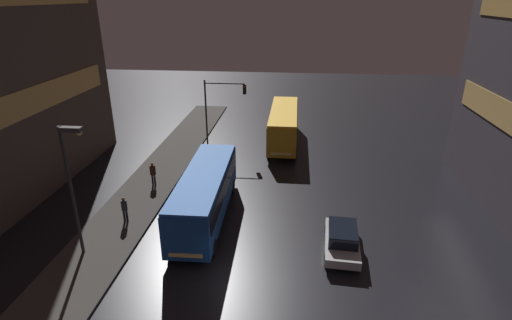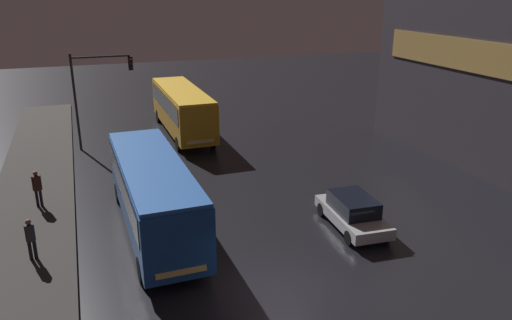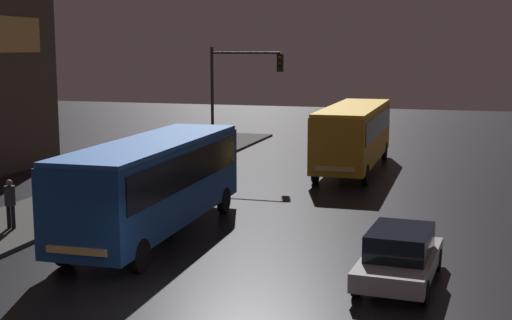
{
  "view_description": "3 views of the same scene",
  "coord_description": "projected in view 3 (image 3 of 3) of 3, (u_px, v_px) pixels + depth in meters",
  "views": [
    {
      "loc": [
        1.93,
        -15.97,
        13.57
      ],
      "look_at": [
        -0.71,
        9.93,
        2.78
      ],
      "focal_mm": 28.0,
      "sensor_mm": 36.0,
      "label": 1
    },
    {
      "loc": [
        -6.18,
        -14.18,
        10.35
      ],
      "look_at": [
        2.26,
        9.28,
        1.69
      ],
      "focal_mm": 35.0,
      "sensor_mm": 36.0,
      "label": 2
    },
    {
      "loc": [
        6.44,
        -15.52,
        6.39
      ],
      "look_at": [
        -1.11,
        9.91,
        2.18
      ],
      "focal_mm": 50.0,
      "sensor_mm": 36.0,
      "label": 3
    }
  ],
  "objects": [
    {
      "name": "pedestrian_near",
      "position": [
        10.0,
        200.0,
        24.63
      ],
      "size": [
        0.51,
        0.51,
        1.73
      ],
      "rotation": [
        0.0,
        0.0,
        5.35
      ],
      "color": "black",
      "rests_on": "sidewalk_left"
    },
    {
      "name": "traffic_light_main",
      "position": [
        236.0,
        86.0,
        37.01
      ],
      "size": [
        3.92,
        0.35,
        6.4
      ],
      "color": "#2D2D2D",
      "rests_on": "ground"
    },
    {
      "name": "sidewalk_left",
      "position": [
        74.0,
        201.0,
        29.49
      ],
      "size": [
        4.0,
        48.0,
        0.15
      ],
      "color": "#3D3A38",
      "rests_on": "ground"
    },
    {
      "name": "bus_far",
      "position": [
        354.0,
        131.0,
        37.13
      ],
      "size": [
        2.64,
        10.94,
        3.37
      ],
      "rotation": [
        0.0,
        0.0,
        3.14
      ],
      "color": "orange",
      "rests_on": "ground"
    },
    {
      "name": "bus_near",
      "position": [
        154.0,
        177.0,
        24.1
      ],
      "size": [
        2.82,
        10.66,
        3.29
      ],
      "rotation": [
        0.0,
        0.0,
        3.16
      ],
      "color": "#194793",
      "rests_on": "ground"
    },
    {
      "name": "ground_plane",
      "position": [
        185.0,
        310.0,
        17.5
      ],
      "size": [
        120.0,
        120.0,
        0.0
      ],
      "primitive_type": "plane",
      "color": "black"
    },
    {
      "name": "pedestrian_mid",
      "position": [
        88.0,
        171.0,
        29.66
      ],
      "size": [
        0.61,
        0.61,
        1.84
      ],
      "rotation": [
        0.0,
        0.0,
        2.52
      ],
      "color": "black",
      "rests_on": "sidewalk_left"
    },
    {
      "name": "car_taxi",
      "position": [
        400.0,
        255.0,
        19.43
      ],
      "size": [
        2.16,
        4.47,
        1.51
      ],
      "rotation": [
        0.0,
        0.0,
        3.08
      ],
      "color": "#B7B7BC",
      "rests_on": "ground"
    }
  ]
}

